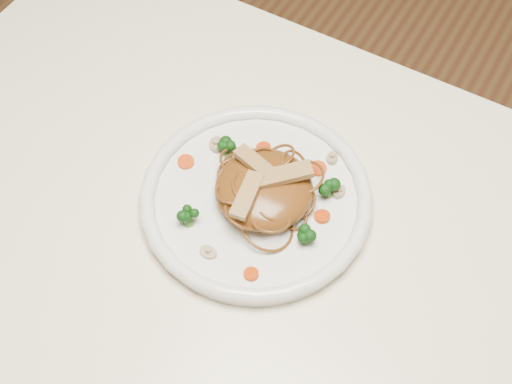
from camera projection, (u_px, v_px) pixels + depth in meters
The scene contains 19 objects.
table at pixel (269, 303), 0.94m from camera, with size 1.20×0.80×0.75m.
plate at pixel (256, 201), 0.91m from camera, with size 0.30×0.30×0.02m, color white.
noodle_mound at pixel (264, 189), 0.88m from camera, with size 0.13×0.13×0.04m, color brown.
chicken_a at pixel (285, 175), 0.86m from camera, with size 0.07×0.02×0.01m, color tan.
chicken_b at pixel (256, 163), 0.87m from camera, with size 0.06×0.02×0.01m, color tan.
chicken_c at pixel (247, 195), 0.85m from camera, with size 0.07×0.02×0.01m, color tan.
broccoli_0 at pixel (329, 188), 0.89m from camera, with size 0.03×0.03×0.03m, color #0C370B, non-canonical shape.
broccoli_1 at pixel (227, 146), 0.93m from camera, with size 0.02×0.02×0.03m, color #0C370B, non-canonical shape.
broccoli_2 at pixel (188, 216), 0.86m from camera, with size 0.03×0.03×0.03m, color #0C370B, non-canonical shape.
broccoli_3 at pixel (305, 235), 0.85m from camera, with size 0.03×0.03×0.03m, color #0C370B, non-canonical shape.
carrot_0 at pixel (318, 169), 0.92m from camera, with size 0.02×0.02×0.01m, color #CF3C07.
carrot_1 at pixel (186, 162), 0.93m from camera, with size 0.02×0.02×0.01m, color #CF3C07.
carrot_2 at pixel (322, 216), 0.88m from camera, with size 0.02×0.02×0.01m, color #CF3C07.
carrot_3 at pixel (263, 148), 0.94m from camera, with size 0.02×0.02×0.01m, color #CF3C07.
carrot_4 at pixel (251, 274), 0.84m from camera, with size 0.02×0.02×0.01m, color #CF3C07.
mushroom_0 at pixel (208, 252), 0.85m from camera, with size 0.02×0.02×0.01m, color tan.
mushroom_1 at pixel (339, 192), 0.90m from camera, with size 0.02×0.02×0.01m, color tan.
mushroom_2 at pixel (216, 144), 0.94m from camera, with size 0.03×0.03×0.01m, color tan.
mushroom_3 at pixel (332, 158), 0.93m from camera, with size 0.02×0.02×0.01m, color tan.
Camera 1 is at (0.18, -0.35, 1.52)m, focal length 48.83 mm.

